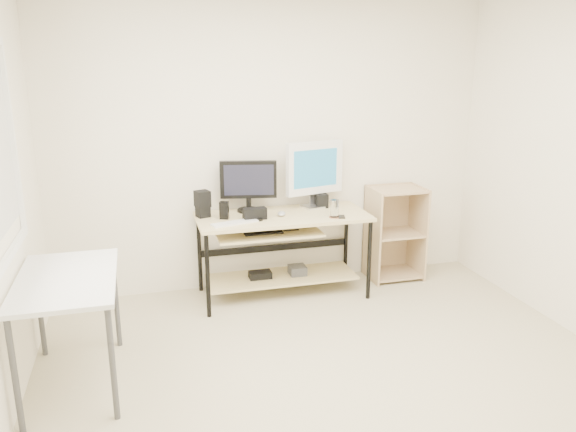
# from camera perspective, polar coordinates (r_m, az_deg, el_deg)

# --- Properties ---
(room) EXTENTS (4.01, 4.01, 2.62)m
(room) POSITION_cam_1_polar(r_m,az_deg,el_deg) (3.23, 4.37, 2.26)
(room) COLOR #C1B694
(room) RESTS_ON ground
(desk) EXTENTS (1.50, 0.65, 0.75)m
(desk) POSITION_cam_1_polar(r_m,az_deg,el_deg) (4.97, -0.83, -2.25)
(desk) COLOR beige
(desk) RESTS_ON ground
(side_table) EXTENTS (0.60, 1.00, 0.75)m
(side_table) POSITION_cam_1_polar(r_m,az_deg,el_deg) (3.82, -21.51, -6.92)
(side_table) COLOR silver
(side_table) RESTS_ON ground
(shelf_unit) EXTENTS (0.50, 0.40, 0.90)m
(shelf_unit) POSITION_cam_1_polar(r_m,az_deg,el_deg) (5.53, 10.63, -1.58)
(shelf_unit) COLOR tan
(shelf_unit) RESTS_ON ground
(black_monitor) EXTENTS (0.50, 0.21, 0.46)m
(black_monitor) POSITION_cam_1_polar(r_m,az_deg,el_deg) (4.98, -4.05, 3.39)
(black_monitor) COLOR black
(black_monitor) RESTS_ON desk
(white_imac) EXTENTS (0.56, 0.19, 0.61)m
(white_imac) POSITION_cam_1_polar(r_m,az_deg,el_deg) (5.09, 2.72, 4.71)
(white_imac) COLOR silver
(white_imac) RESTS_ON desk
(keyboard) EXTENTS (0.41, 0.21, 0.01)m
(keyboard) POSITION_cam_1_polar(r_m,az_deg,el_deg) (4.67, -5.44, -0.69)
(keyboard) COLOR silver
(keyboard) RESTS_ON desk
(mouse) EXTENTS (0.10, 0.13, 0.04)m
(mouse) POSITION_cam_1_polar(r_m,az_deg,el_deg) (4.88, -0.65, 0.25)
(mouse) COLOR #BABABF
(mouse) RESTS_ON desk
(center_speaker) EXTENTS (0.20, 0.11, 0.10)m
(center_speaker) POSITION_cam_1_polar(r_m,az_deg,el_deg) (4.77, -3.40, 0.24)
(center_speaker) COLOR black
(center_speaker) RESTS_ON desk
(speaker_left) EXTENTS (0.14, 0.14, 0.23)m
(speaker_left) POSITION_cam_1_polar(r_m,az_deg,el_deg) (4.88, -8.67, 1.28)
(speaker_left) COLOR black
(speaker_left) RESTS_ON desk
(speaker_right) EXTENTS (0.11, 0.11, 0.12)m
(speaker_right) POSITION_cam_1_polar(r_m,az_deg,el_deg) (5.16, 3.44, 1.57)
(speaker_right) COLOR black
(speaker_right) RESTS_ON desk
(audio_controller) EXTENTS (0.09, 0.07, 0.15)m
(audio_controller) POSITION_cam_1_polar(r_m,az_deg,el_deg) (4.80, -6.50, 0.57)
(audio_controller) COLOR black
(audio_controller) RESTS_ON desk
(volume_puck) EXTENTS (0.07, 0.07, 0.02)m
(volume_puck) POSITION_cam_1_polar(r_m,az_deg,el_deg) (4.74, -2.88, -0.35)
(volume_puck) COLOR black
(volume_puck) RESTS_ON desk
(smartphone) EXTENTS (0.08, 0.11, 0.01)m
(smartphone) POSITION_cam_1_polar(r_m,az_deg,el_deg) (4.86, 5.45, -0.07)
(smartphone) COLOR black
(smartphone) RESTS_ON desk
(coaster) EXTENTS (0.10, 0.10, 0.01)m
(coaster) POSITION_cam_1_polar(r_m,az_deg,el_deg) (4.85, 4.74, -0.11)
(coaster) COLOR #986445
(coaster) RESTS_ON desk
(drinking_glass) EXTENTS (0.08, 0.08, 0.15)m
(drinking_glass) POSITION_cam_1_polar(r_m,az_deg,el_deg) (4.83, 4.76, 0.78)
(drinking_glass) COLOR white
(drinking_glass) RESTS_ON coaster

